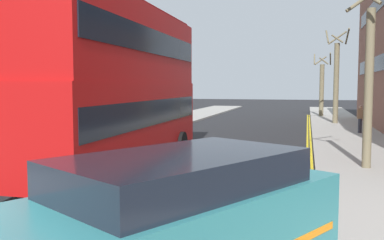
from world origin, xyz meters
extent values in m
cube|color=#9E9991|center=(6.50, 16.00, 0.07)|extent=(4.00, 80.00, 0.14)
cube|color=#9E9991|center=(-6.50, 16.00, 0.07)|extent=(4.00, 80.00, 0.14)
cube|color=yellow|center=(4.40, 14.00, 0.00)|extent=(0.10, 56.00, 0.01)
cube|color=yellow|center=(4.24, 14.00, 0.00)|extent=(0.10, 56.00, 0.01)
cube|color=white|center=(0.00, 3.87, 0.73)|extent=(0.28, 0.20, 0.95)
cube|color=blue|center=(0.00, 3.77, 0.92)|extent=(0.22, 0.01, 0.26)
cube|color=yellow|center=(0.00, 3.77, 0.54)|extent=(0.22, 0.01, 0.20)
cube|color=#B20F0F|center=(-2.01, 10.82, 1.74)|extent=(2.76, 10.86, 2.60)
cube|color=#B20F0F|center=(-2.01, 10.82, 4.29)|extent=(2.70, 10.64, 2.50)
cube|color=black|center=(-2.01, 10.82, 2.04)|extent=(2.78, 10.43, 0.84)
cube|color=black|center=(-2.01, 10.82, 4.39)|extent=(2.76, 10.21, 0.80)
cube|color=yellow|center=(-2.14, 16.20, 3.29)|extent=(2.00, 0.11, 0.44)
cube|color=maroon|center=(-2.01, 10.82, 5.59)|extent=(2.48, 9.77, 0.10)
cylinder|color=black|center=(-3.34, 14.13, 0.52)|extent=(0.32, 1.05, 1.04)
cylinder|color=black|center=(-0.84, 14.19, 0.52)|extent=(0.32, 1.05, 1.04)
cylinder|color=black|center=(-3.18, 7.44, 0.52)|extent=(0.32, 1.05, 1.04)
cylinder|color=black|center=(-0.68, 7.50, 0.52)|extent=(0.32, 1.05, 1.04)
cube|color=black|center=(2.75, 2.24, 1.74)|extent=(2.99, 3.50, 0.76)
cylinder|color=#2D2D38|center=(7.24, 24.34, 0.56)|extent=(0.22, 0.22, 0.85)
cube|color=#8C6647|center=(7.24, 24.34, 1.27)|extent=(0.34, 0.22, 0.56)
sphere|color=tan|center=(7.24, 24.34, 1.66)|extent=(0.20, 0.20, 0.20)
cylinder|color=#6B6047|center=(6.23, 30.95, 3.11)|extent=(0.38, 0.38, 5.94)
cylinder|color=#6B6047|center=(6.94, 31.00, 6.57)|extent=(0.23, 1.46, 1.07)
cylinder|color=#6B6047|center=(6.27, 31.61, 6.54)|extent=(1.36, 0.20, 1.00)
cylinder|color=#6B6047|center=(5.51, 30.90, 6.58)|extent=(0.23, 1.49, 1.09)
cylinder|color=#6B6047|center=(6.21, 30.55, 6.36)|extent=(0.87, 0.17, 0.66)
cylinder|color=#6B6047|center=(6.18, 12.87, 2.83)|extent=(0.30, 0.30, 5.37)
cylinder|color=#6B6047|center=(5.44, 38.58, 2.52)|extent=(0.40, 0.40, 4.76)
cylinder|color=#6B6047|center=(6.14, 38.53, 5.39)|extent=(0.22, 1.45, 1.06)
cylinder|color=#6B6047|center=(5.29, 39.09, 5.27)|extent=(1.10, 0.43, 0.83)
cylinder|color=#6B6047|center=(4.74, 38.59, 5.39)|extent=(0.14, 1.44, 1.06)
cylinder|color=#6B6047|center=(5.56, 38.19, 5.19)|extent=(0.88, 0.37, 0.67)
camera|label=1|loc=(4.19, -2.63, 2.94)|focal=39.92mm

